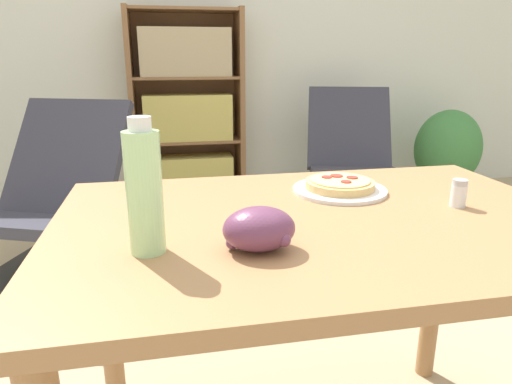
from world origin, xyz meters
The scene contains 10 objects.
wall_back centered at (0.00, 2.62, 1.30)m, with size 8.00×0.05×2.60m.
dining_table centered at (-0.04, -0.11, 0.64)m, with size 1.18×0.79×0.75m.
pizza_on_plate centered at (0.06, 0.07, 0.76)m, with size 0.24×0.24×0.04m.
grape_bunch centered at (-0.22, -0.26, 0.79)m, with size 0.13×0.11×0.08m.
drink_bottle centered at (-0.42, -0.23, 0.87)m, with size 0.06×0.06×0.25m.
salt_shaker centered at (0.29, -0.10, 0.78)m, with size 0.04×0.04×0.07m.
lounge_chair_near centered at (-0.93, 1.22, 0.29)m, with size 0.79×0.92×0.88m.
lounge_chair_far centered at (0.86, 1.87, 0.29)m, with size 0.75×0.89×0.88m.
bookshelf centered at (-0.21, 2.44, 0.68)m, with size 0.82×0.32×1.43m.
potted_plant_floor centered at (1.77, 2.13, 0.38)m, with size 0.52×0.44×0.70m.
Camera 1 is at (-0.37, -1.02, 1.09)m, focal length 32.00 mm.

